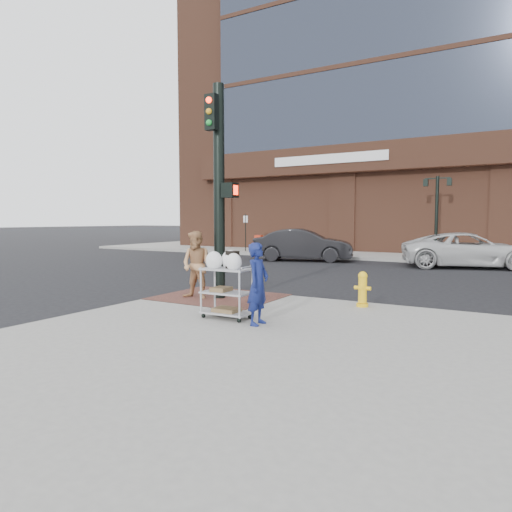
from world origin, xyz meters
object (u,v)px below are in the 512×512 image
Objects in this scene: traffic_signal_pole at (219,185)px; minivan_white at (468,250)px; sedan_dark at (303,245)px; utility_cart at (227,288)px; fire_hydrant at (363,289)px; woman_blue at (258,284)px; pedestrian_tan at (197,265)px; lamp_post at (437,207)px.

traffic_signal_pole is 0.94× the size of minivan_white.
utility_cart is at bearing -178.83° from sedan_dark.
woman_blue is at bearing -113.04° from fire_hydrant.
pedestrian_tan reaches higher than woman_blue.
minivan_white is 14.18m from utility_cart.
traffic_signal_pole reaches higher than pedestrian_tan.
woman_blue is 0.91× the size of pedestrian_tan.
pedestrian_tan is at bearing -100.68° from lamp_post.
sedan_dark is (-5.20, 13.45, -0.10)m from woman_blue.
minivan_white reaches higher than utility_cart.
traffic_signal_pole is 3.06m from utility_cart.
pedestrian_tan is (-0.45, -0.30, -1.88)m from traffic_signal_pole.
lamp_post is 3.10× the size of utility_cart.
sedan_dark is at bearing 17.69° from woman_blue.
sedan_dark reaches higher than utility_cart.
pedestrian_tan reaches higher than utility_cart.
woman_blue is at bearing -91.09° from lamp_post.
lamp_post is 2.49× the size of pedestrian_tan.
traffic_signal_pole is 1.95m from pedestrian_tan.
lamp_post is 17.12m from utility_cart.
traffic_signal_pole is 13.02m from minivan_white.
traffic_signal_pole reaches higher than woman_blue.
fire_hydrant is at bearing -26.48° from woman_blue.
sedan_dark is 0.90× the size of minivan_white.
lamp_post is at bearing -73.50° from sedan_dark.
minivan_white is (4.71, 12.42, -0.21)m from pedestrian_tan.
minivan_white is at bearing -60.15° from lamp_post.
woman_blue reaches higher than minivan_white.
woman_blue is at bearing 153.11° from minivan_white.
minivan_white is (7.30, 0.58, -0.05)m from sedan_dark.
traffic_signal_pole is 3.41× the size of woman_blue.
fire_hydrant is (1.10, 2.59, -0.34)m from woman_blue.
woman_blue is 0.80m from utility_cart.
pedestrian_tan is at bearing 141.40° from utility_cart.
lamp_post is 14.71m from fire_hydrant.
sedan_dark is 12.55m from fire_hydrant.
lamp_post is 0.75× the size of minivan_white.
fire_hydrant is at bearing 10.48° from pedestrian_tan.
fire_hydrant is at bearing 156.63° from minivan_white.
sedan_dark is (-5.52, -3.69, -1.83)m from lamp_post.
pedestrian_tan is at bearing 140.89° from minivan_white.
lamp_post reaches higher than pedestrian_tan.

